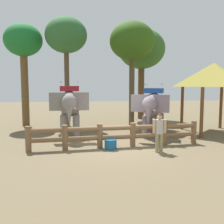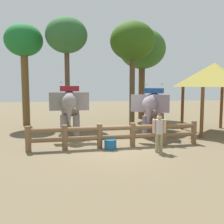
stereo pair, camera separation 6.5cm
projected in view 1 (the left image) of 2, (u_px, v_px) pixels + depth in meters
name	position (u px, v px, depth m)	size (l,w,h in m)	color
ground_plane	(117.00, 148.00, 11.08)	(60.00, 60.00, 0.00)	brown
log_fence	(116.00, 134.00, 11.17)	(7.58, 0.70, 1.05)	brown
elephant_near_left	(70.00, 105.00, 13.71)	(1.92, 3.34, 2.89)	gray
elephant_center	(153.00, 107.00, 13.42)	(2.48, 3.28, 2.77)	slate
tourist_woman_in_black	(159.00, 130.00, 10.34)	(0.56, 0.31, 1.57)	#988B5F
thatched_shelter	(214.00, 76.00, 14.33)	(3.45, 3.45, 3.92)	brown
tree_far_left	(132.00, 42.00, 16.58)	(2.92, 2.92, 6.75)	brown
tree_back_center	(66.00, 37.00, 16.26)	(2.66, 2.66, 6.96)	brown
tree_far_right	(142.00, 50.00, 19.95)	(3.63, 3.63, 7.01)	brown
tree_deep_back	(23.00, 44.00, 16.56)	(2.44, 2.44, 6.60)	brown
feed_bucket	(111.00, 144.00, 10.85)	(0.51, 0.51, 0.43)	#19598C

